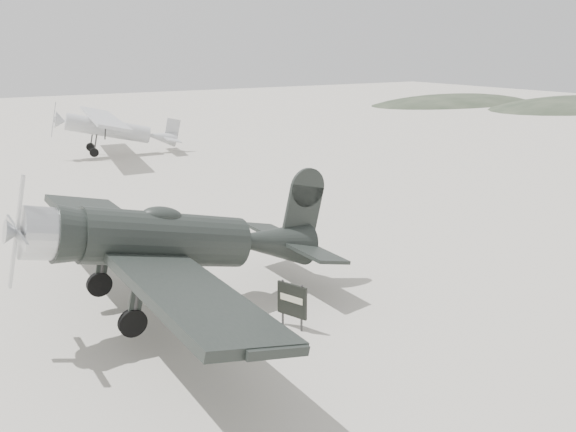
# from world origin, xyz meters

# --- Properties ---
(ground) EXTENTS (160.00, 160.00, 0.00)m
(ground) POSITION_xyz_m (0.00, 0.00, 0.00)
(ground) COLOR #B0A89D
(ground) RESTS_ON ground
(hill_northeast) EXTENTS (32.00, 16.00, 5.20)m
(hill_northeast) POSITION_xyz_m (50.00, 40.00, 0.00)
(hill_northeast) COLOR #293426
(hill_northeast) RESTS_ON ground
(lowwing_monoplane) EXTENTS (9.04, 12.59, 4.07)m
(lowwing_monoplane) POSITION_xyz_m (-4.33, -0.84, 2.15)
(lowwing_monoplane) COLOR black
(lowwing_monoplane) RESTS_ON ground
(highwing_monoplane) EXTENTS (8.45, 11.88, 3.36)m
(highwing_monoplane) POSITION_xyz_m (0.32, 24.54, 2.10)
(highwing_monoplane) COLOR #A5A7AA
(highwing_monoplane) RESTS_ON ground
(sign_board) EXTENTS (0.43, 0.86, 1.33)m
(sign_board) POSITION_xyz_m (-2.19, -3.28, 0.79)
(sign_board) COLOR #333333
(sign_board) RESTS_ON ground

